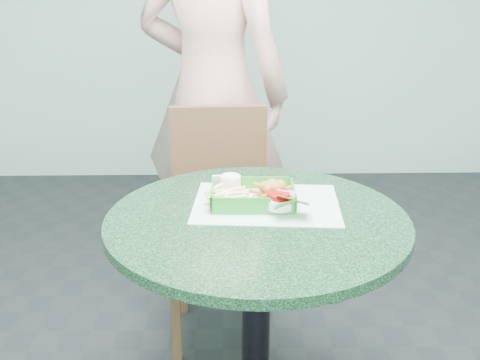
{
  "coord_description": "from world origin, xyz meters",
  "views": [
    {
      "loc": [
        -0.08,
        -1.46,
        1.42
      ],
      "look_at": [
        -0.05,
        0.1,
        0.84
      ],
      "focal_mm": 42.0,
      "sensor_mm": 36.0,
      "label": 1
    }
  ],
  "objects_px": {
    "crab_sandwich": "(272,196)",
    "sauce_ramekin": "(230,187)",
    "food_basket": "(253,205)",
    "cafe_table": "(256,275)",
    "dining_chair": "(219,209)",
    "diner_person": "(211,37)"
  },
  "relations": [
    {
      "from": "cafe_table",
      "to": "sauce_ramekin",
      "type": "bearing_deg",
      "value": 116.3
    },
    {
      "from": "crab_sandwich",
      "to": "sauce_ramekin",
      "type": "xyz_separation_m",
      "value": [
        -0.12,
        0.08,
        0.0
      ]
    },
    {
      "from": "cafe_table",
      "to": "sauce_ramekin",
      "type": "relative_size",
      "value": 13.57
    },
    {
      "from": "dining_chair",
      "to": "sauce_ramekin",
      "type": "bearing_deg",
      "value": -87.06
    },
    {
      "from": "dining_chair",
      "to": "food_basket",
      "type": "xyz_separation_m",
      "value": [
        0.11,
        -0.52,
        0.23
      ]
    },
    {
      "from": "dining_chair",
      "to": "diner_person",
      "type": "xyz_separation_m",
      "value": [
        -0.03,
        0.33,
        0.64
      ]
    },
    {
      "from": "cafe_table",
      "to": "diner_person",
      "type": "xyz_separation_m",
      "value": [
        -0.15,
        0.94,
        0.59
      ]
    },
    {
      "from": "cafe_table",
      "to": "dining_chair",
      "type": "distance_m",
      "value": 0.63
    },
    {
      "from": "diner_person",
      "to": "sauce_ramekin",
      "type": "distance_m",
      "value": 0.87
    },
    {
      "from": "dining_chair",
      "to": "crab_sandwich",
      "type": "bearing_deg",
      "value": -75.02
    },
    {
      "from": "food_basket",
      "to": "cafe_table",
      "type": "bearing_deg",
      "value": -84.91
    },
    {
      "from": "dining_chair",
      "to": "cafe_table",
      "type": "bearing_deg",
      "value": -81.41
    },
    {
      "from": "food_basket",
      "to": "crab_sandwich",
      "type": "xyz_separation_m",
      "value": [
        0.06,
        -0.02,
        0.03
      ]
    },
    {
      "from": "cafe_table",
      "to": "food_basket",
      "type": "height_order",
      "value": "food_basket"
    },
    {
      "from": "crab_sandwich",
      "to": "sauce_ramekin",
      "type": "bearing_deg",
      "value": 148.58
    },
    {
      "from": "diner_person",
      "to": "crab_sandwich",
      "type": "xyz_separation_m",
      "value": [
        0.2,
        -0.87,
        -0.37
      ]
    },
    {
      "from": "food_basket",
      "to": "crab_sandwich",
      "type": "bearing_deg",
      "value": -15.57
    },
    {
      "from": "dining_chair",
      "to": "food_basket",
      "type": "height_order",
      "value": "dining_chair"
    },
    {
      "from": "dining_chair",
      "to": "food_basket",
      "type": "distance_m",
      "value": 0.58
    },
    {
      "from": "food_basket",
      "to": "sauce_ramekin",
      "type": "height_order",
      "value": "sauce_ramekin"
    },
    {
      "from": "diner_person",
      "to": "cafe_table",
      "type": "bearing_deg",
      "value": 121.49
    },
    {
      "from": "food_basket",
      "to": "sauce_ramekin",
      "type": "xyz_separation_m",
      "value": [
        -0.07,
        0.06,
        0.03
      ]
    }
  ]
}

